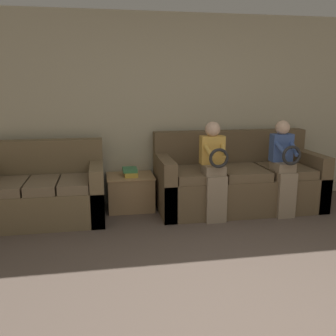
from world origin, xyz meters
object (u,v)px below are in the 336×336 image
object	(u,v)px
couch_side	(45,193)
book_stack	(130,172)
child_left_seated	(214,166)
child_right_seated	(284,163)
couch_main	(237,182)
side_shelf	(130,191)

from	to	relation	value
couch_side	book_stack	size ratio (longest dim) A/B	4.46
child_left_seated	couch_side	bearing A→B (deg)	169.67
couch_side	child_left_seated	world-z (taller)	child_left_seated
child_left_seated	child_right_seated	bearing A→B (deg)	-0.07
child_left_seated	couch_main	bearing A→B (deg)	41.58
couch_main	side_shelf	world-z (taller)	couch_main
couch_main	side_shelf	xyz separation A→B (m)	(-1.42, 0.18, -0.12)
couch_side	side_shelf	xyz separation A→B (m)	(1.06, 0.21, -0.09)
couch_main	couch_side	xyz separation A→B (m)	(-2.47, -0.03, -0.02)
couch_side	book_stack	xyz separation A→B (m)	(1.06, 0.21, 0.17)
book_stack	child_right_seated	bearing A→B (deg)	-17.36
side_shelf	book_stack	world-z (taller)	book_stack
couch_side	child_right_seated	bearing A→B (deg)	-7.21
child_left_seated	book_stack	xyz separation A→B (m)	(-0.96, 0.58, -0.17)
child_left_seated	child_right_seated	world-z (taller)	child_left_seated
child_left_seated	side_shelf	size ratio (longest dim) A/B	1.94
couch_main	child_right_seated	world-z (taller)	child_right_seated
child_left_seated	side_shelf	bearing A→B (deg)	149.22
child_left_seated	side_shelf	distance (m)	1.20
child_right_seated	side_shelf	bearing A→B (deg)	162.85
couch_side	child_left_seated	size ratio (longest dim) A/B	1.19
couch_main	side_shelf	distance (m)	1.43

